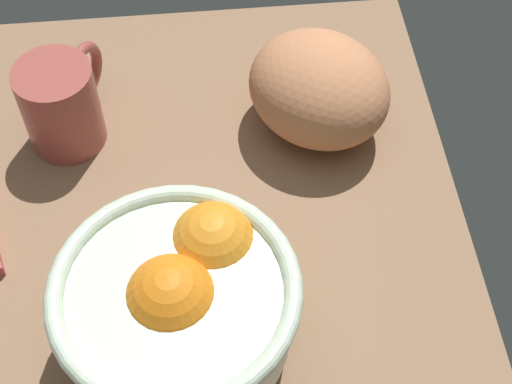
# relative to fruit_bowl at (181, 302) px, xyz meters

# --- Properties ---
(ground_plane) EXTENTS (0.70, 0.63, 0.03)m
(ground_plane) POSITION_rel_fruit_bowl_xyz_m (0.09, 0.03, -0.08)
(ground_plane) COLOR #876347
(fruit_bowl) EXTENTS (0.21, 0.21, 0.12)m
(fruit_bowl) POSITION_rel_fruit_bowl_xyz_m (0.00, 0.00, 0.00)
(fruit_bowl) COLOR silver
(fruit_bowl) RESTS_ON ground
(bread_loaf) EXTENTS (0.21, 0.21, 0.11)m
(bread_loaf) POSITION_rel_fruit_bowl_xyz_m (0.24, -0.15, -0.01)
(bread_loaf) COLOR tan
(bread_loaf) RESTS_ON ground
(mug) EXTENTS (0.12, 0.08, 0.10)m
(mug) POSITION_rel_fruit_bowl_xyz_m (0.25, 0.11, -0.02)
(mug) COLOR #9E4941
(mug) RESTS_ON ground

